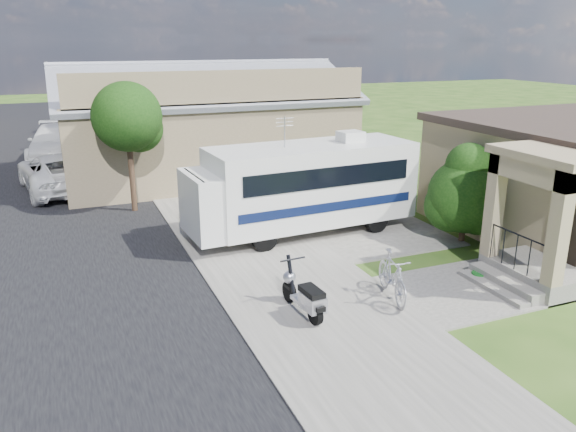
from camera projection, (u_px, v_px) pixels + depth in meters
name	position (u px, v px, depth m)	size (l,w,h in m)	color
ground	(346.00, 293.00, 13.66)	(120.00, 120.00, 0.00)	#234412
street_slab	(24.00, 215.00, 19.76)	(9.00, 80.00, 0.02)	black
sidewalk_slab	(204.00, 195.00, 22.11)	(4.00, 80.00, 0.06)	#5D5B54
driveway_slab	(322.00, 229.00, 18.16)	(7.00, 6.00, 0.05)	#5D5B54
walk_slab	(473.00, 288.00, 13.86)	(4.00, 3.00, 0.05)	#5D5B54
warehouse	(202.00, 130.00, 25.38)	(12.50, 8.40, 5.04)	#78674B
street_tree_a	(130.00, 120.00, 19.33)	(2.44, 2.40, 4.58)	#302115
street_tree_b	(104.00, 92.00, 28.11)	(2.44, 2.40, 4.73)	#302115
street_tree_c	(92.00, 85.00, 36.13)	(2.44, 2.40, 4.42)	#302115
motorhome	(304.00, 185.00, 17.43)	(7.32, 2.69, 3.69)	silver
shrub	(466.00, 192.00, 16.74)	(2.48, 2.37, 3.04)	#302115
scooter	(305.00, 296.00, 12.33)	(0.61, 1.75, 1.15)	black
bicycle	(392.00, 279.00, 13.09)	(0.53, 1.88, 1.13)	#B0AFB7
pickup_truck	(58.00, 172.00, 22.68)	(2.58, 5.59, 1.55)	white
van	(56.00, 143.00, 28.71)	(2.41, 5.92, 1.72)	white
garden_hose	(479.00, 277.00, 14.38)	(0.38, 0.38, 0.17)	#125D1A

